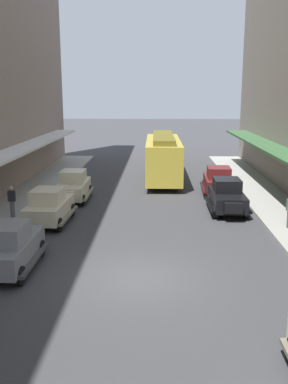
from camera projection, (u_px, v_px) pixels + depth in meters
ground_plane at (139, 278)px, 15.55m from camera, size 200.00×200.00×0.00m
parked_car_0 at (73, 185)px, 26.64m from camera, size 2.18×4.27×1.84m
parked_car_2 at (227, 195)px, 24.05m from camera, size 2.17×4.27×1.84m
parked_car_3 at (49, 205)px, 21.88m from camera, size 2.26×4.30×1.84m
parked_car_4 at (218, 180)px, 28.25m from camera, size 2.27×4.31×1.84m
parked_car_5 at (8, 246)px, 16.07m from camera, size 2.15×4.26×1.84m
streetcar at (163, 156)px, 32.55m from camera, size 2.58×9.62×3.46m
pedestrian_2 at (12, 201)px, 22.50m from camera, size 0.36×0.24×1.64m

